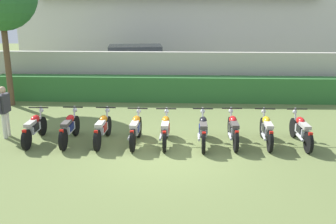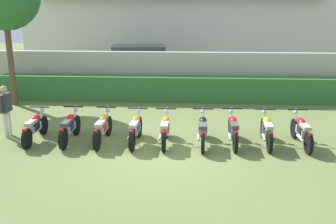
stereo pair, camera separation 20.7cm
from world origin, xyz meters
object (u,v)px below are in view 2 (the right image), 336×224
Objects in this scene: parked_car at (142,64)px; inspector_person at (5,107)px; motorcycle_in_row_0 at (35,127)px; motorcycle_in_row_8 at (302,131)px; motorcycle_in_row_3 at (136,129)px; motorcycle_in_row_6 at (233,129)px; motorcycle_in_row_7 at (267,130)px; motorcycle_in_row_1 at (70,127)px; motorcycle_in_row_4 at (165,129)px; motorcycle_in_row_2 at (103,128)px; motorcycle_in_row_5 at (203,130)px.

parked_car is 2.96× the size of inspector_person.
motorcycle_in_row_8 is (7.78, 0.13, 0.00)m from motorcycle_in_row_0.
motorcycle_in_row_3 is at bearing -6.05° from inspector_person.
motorcycle_in_row_6 is at bearing -89.20° from motorcycle_in_row_0.
motorcycle_in_row_3 reaches higher than motorcycle_in_row_7.
motorcycle_in_row_1 is 0.99× the size of motorcycle_in_row_8.
motorcycle_in_row_0 is at bearing 88.67° from motorcycle_in_row_8.
inspector_person reaches higher than motorcycle_in_row_4.
motorcycle_in_row_1 is 1.04× the size of motorcycle_in_row_4.
motorcycle_in_row_1 is 0.98m from motorcycle_in_row_2.
motorcycle_in_row_1 is 1.20× the size of inspector_person.
motorcycle_in_row_6 is 1.19× the size of inspector_person.
motorcycle_in_row_0 is 3.87m from motorcycle_in_row_4.
motorcycle_in_row_2 is at bearing 89.09° from motorcycle_in_row_4.
motorcycle_in_row_7 is (4.81, -9.30, -0.49)m from parked_car.
motorcycle_in_row_6 is at bearing 88.52° from motorcycle_in_row_8.
motorcycle_in_row_5 is at bearing -90.59° from motorcycle_in_row_4.
motorcycle_in_row_0 is 3.00m from motorcycle_in_row_3.
motorcycle_in_row_1 is at bearing -89.02° from motorcycle_in_row_0.
motorcycle_in_row_1 reaches higher than motorcycle_in_row_2.
motorcycle_in_row_8 is (0.99, -0.00, -0.00)m from motorcycle_in_row_7.
motorcycle_in_row_5 reaches higher than motorcycle_in_row_4.
motorcycle_in_row_3 is at bearing 91.63° from motorcycle_in_row_6.
motorcycle_in_row_3 is at bearing 93.87° from motorcycle_in_row_7.
motorcycle_in_row_3 reaches higher than motorcycle_in_row_2.
motorcycle_in_row_2 is (0.04, -9.40, -0.49)m from parked_car.
motorcycle_in_row_5 is at bearing 95.54° from motorcycle_in_row_7.
motorcycle_in_row_5 is 1.04× the size of motorcycle_in_row_7.
motorcycle_in_row_2 is 1.03× the size of motorcycle_in_row_6.
motorcycle_in_row_0 is at bearing 91.09° from motorcycle_in_row_1.
motorcycle_in_row_1 is at bearing 92.62° from motorcycle_in_row_7.
motorcycle_in_row_5 is 6.02m from inspector_person.
inspector_person is at bearing -115.83° from parked_car.
motorcycle_in_row_1 is 6.74m from motorcycle_in_row_8.
motorcycle_in_row_6 is (1.96, 0.09, 0.00)m from motorcycle_in_row_4.
motorcycle_in_row_8 is at bearing -86.68° from motorcycle_in_row_5.
motorcycle_in_row_3 reaches higher than motorcycle_in_row_1.
motorcycle_in_row_6 reaches higher than motorcycle_in_row_1.
motorcycle_in_row_3 is at bearing 91.54° from motorcycle_in_row_5.
motorcycle_in_row_1 reaches higher than motorcycle_in_row_4.
motorcycle_in_row_2 is 1.04× the size of motorcycle_in_row_3.
motorcycle_in_row_4 is (1.89, -9.42, -0.49)m from parked_car.
motorcycle_in_row_4 is at bearing -88.93° from motorcycle_in_row_2.
motorcycle_in_row_5 reaches higher than motorcycle_in_row_7.
motorcycle_in_row_5 is at bearing -3.84° from inspector_person.
parked_car is at bearing 28.88° from motorcycle_in_row_7.
motorcycle_in_row_8 is at bearing -1.79° from inspector_person.
motorcycle_in_row_0 is at bearing 90.80° from motorcycle_in_row_5.
motorcycle_in_row_3 is at bearing -91.20° from parked_car.
motorcycle_in_row_1 reaches higher than motorcycle_in_row_8.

